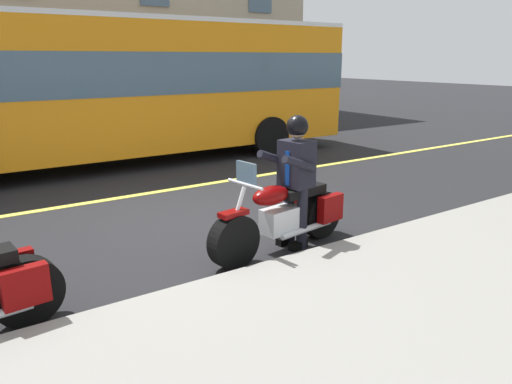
{
  "coord_description": "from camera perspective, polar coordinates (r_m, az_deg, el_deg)",
  "views": [
    {
      "loc": [
        3.11,
        6.22,
        2.43
      ],
      "look_at": [
        -0.21,
        1.24,
        0.75
      ],
      "focal_mm": 33.66,
      "sensor_mm": 36.0,
      "label": 1
    }
  ],
  "objects": [
    {
      "name": "bus_far",
      "position": [
        11.75,
        -15.1,
        12.45
      ],
      "size": [
        11.05,
        2.7,
        3.3
      ],
      "color": "orange",
      "rests_on": "ground_plane"
    },
    {
      "name": "ground_plane",
      "position": [
        7.36,
        -6.74,
        -3.69
      ],
      "size": [
        80.0,
        80.0,
        0.0
      ],
      "primitive_type": "plane",
      "color": "black"
    },
    {
      "name": "sidewalk_curb",
      "position": [
        4.26,
        24.01,
        -19.35
      ],
      "size": [
        60.0,
        5.0,
        0.15
      ],
      "primitive_type": "cube",
      "color": "gray",
      "rests_on": "ground_plane"
    },
    {
      "name": "motorcycle_main",
      "position": [
        6.2,
        3.41,
        -2.93
      ],
      "size": [
        2.22,
        0.79,
        1.26
      ],
      "color": "black",
      "rests_on": "ground_plane"
    },
    {
      "name": "rider_main",
      "position": [
        6.18,
        4.72,
        2.6
      ],
      "size": [
        0.68,
        0.61,
        1.74
      ],
      "color": "black",
      "rests_on": "ground_plane"
    },
    {
      "name": "lane_center_stripe",
      "position": [
        9.11,
        -12.5,
        -0.12
      ],
      "size": [
        60.0,
        0.16,
        0.01
      ],
      "primitive_type": "cube",
      "color": "#E5DB4C",
      "rests_on": "ground_plane"
    }
  ]
}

